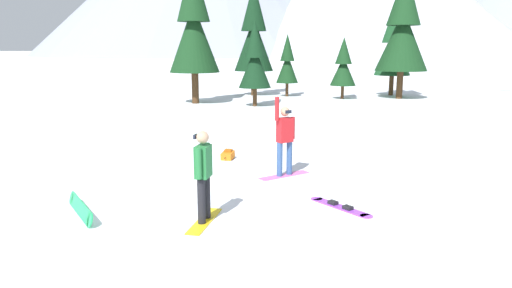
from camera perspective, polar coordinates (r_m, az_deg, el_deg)
The scene contains 14 objects.
ground_plane at distance 11.28m, azimuth -15.59°, elevation -6.18°, with size 800.00×800.00×0.00m, color white.
snowboarder_foreground at distance 9.21m, azimuth -6.28°, elevation -3.58°, with size 0.40×1.49×1.79m.
snowboarder_midground at distance 12.45m, azimuth 3.44°, elevation 0.66°, with size 1.29×1.19×2.10m.
loose_snowboard_far_spare at distance 10.37m, azimuth 9.99°, elevation -7.35°, with size 1.36×1.35×0.09m.
loose_snowboard_near_left at distance 10.38m, azimuth -20.14°, elevation -7.16°, with size 1.29×1.54×0.28m.
backpack_orange at distance 14.51m, azimuth -3.38°, elevation -1.31°, with size 0.37×0.55×0.30m.
pine_tree_twin at distance 33.24m, azimuth 3.75°, elevation 9.65°, with size 1.51×1.51×4.24m.
pine_tree_short at distance 35.24m, azimuth 16.04°, elevation 11.25°, with size 2.49×2.49×6.40m.
pine_tree_young at distance 27.49m, azimuth -0.14°, elevation 9.99°, with size 1.84×1.84×4.84m.
pine_tree_tall at distance 32.02m, azimuth 10.35°, elevation 9.18°, with size 1.68×1.68×3.99m.
pine_tree_leaning at distance 29.20m, azimuth -7.43°, elevation 13.84°, with size 2.98×2.98×8.45m.
pine_tree_broad at distance 33.07m, azimuth 17.09°, elevation 13.00°, with size 3.34×3.34×8.28m.
pine_tree_slender at distance 33.87m, azimuth -0.27°, elevation 12.97°, with size 2.71×2.71×7.79m.
peak_west_ridge at distance 272.52m, azimuth -12.86°, elevation 15.93°, with size 115.09×115.09×49.77m.
Camera 1 is at (4.32, -9.87, 3.33)m, focal length 33.61 mm.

